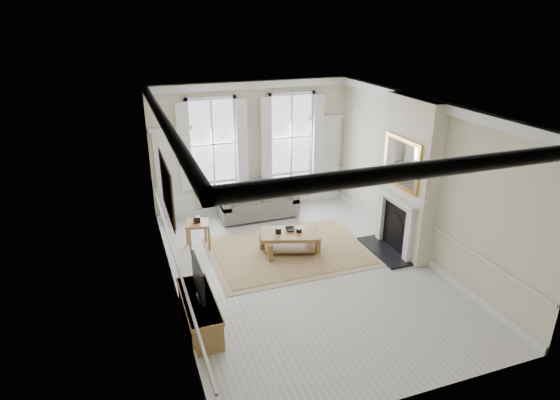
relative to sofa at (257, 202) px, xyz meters
name	(u,v)px	position (x,y,z in m)	size (l,w,h in m)	color
floor	(304,272)	(0.06, -3.11, -0.37)	(7.20, 7.20, 0.00)	#B7B5AD
ceiling	(308,106)	(0.06, -3.11, 3.03)	(7.20, 7.20, 0.00)	white
back_wall	(253,148)	(0.06, 0.49, 1.33)	(5.20, 5.20, 0.00)	beige
left_wall	(168,213)	(-2.54, -3.11, 1.33)	(7.20, 7.20, 0.00)	beige
right_wall	(421,180)	(2.66, -3.11, 1.33)	(7.20, 7.20, 0.00)	beige
window_left	(213,144)	(-0.99, 0.44, 1.53)	(1.26, 0.20, 2.20)	#B2BCC6
window_right	(291,137)	(1.11, 0.44, 1.53)	(1.26, 0.20, 2.20)	#B2BCC6
door_left	(175,177)	(-1.99, 0.45, 0.78)	(0.90, 0.08, 2.30)	silver
door_right	(324,160)	(2.11, 0.45, 0.78)	(0.90, 0.08, 2.30)	silver
painting	(167,188)	(-2.50, -2.81, 1.68)	(0.05, 1.66, 1.06)	#A0701B
chimney_breast	(408,178)	(2.49, -2.91, 1.33)	(0.35, 1.70, 3.38)	beige
hearth	(384,251)	(2.06, -2.91, -0.35)	(0.55, 1.50, 0.05)	black
fireplace	(395,221)	(2.26, -2.91, 0.36)	(0.21, 1.45, 1.33)	silver
mirror	(401,163)	(2.27, -2.91, 1.68)	(0.06, 1.26, 1.06)	gold
sofa	(257,202)	(0.00, 0.00, 0.00)	(1.99, 0.97, 0.89)	slate
side_table	(197,227)	(-1.78, -1.28, 0.13)	(0.60, 0.60, 0.61)	brown
rug	(290,251)	(0.09, -2.19, -0.36)	(3.50, 2.60, 0.02)	#A08752
coffee_table	(290,236)	(0.09, -2.19, 0.02)	(1.43, 1.09, 0.47)	brown
ceramic_pot_a	(278,231)	(-0.16, -2.14, 0.17)	(0.13, 0.13, 0.13)	black
ceramic_pot_b	(299,230)	(0.29, -2.24, 0.15)	(0.13, 0.13, 0.09)	black
bowl	(290,229)	(0.14, -2.09, 0.13)	(0.24, 0.24, 0.06)	black
tv_stand	(200,313)	(-2.28, -4.18, -0.10)	(0.49, 1.54, 0.55)	brown
tv	(198,278)	(-2.26, -4.18, 0.57)	(0.08, 0.90, 0.68)	black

